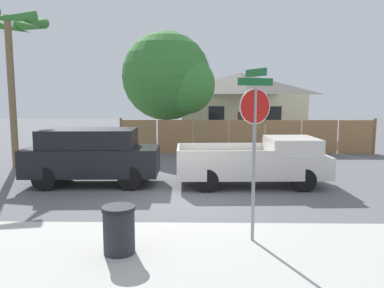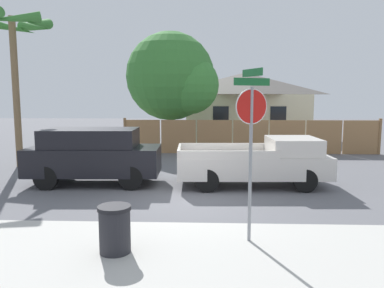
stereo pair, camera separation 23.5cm
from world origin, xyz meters
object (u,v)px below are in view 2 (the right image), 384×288
at_px(stop_sign, 251,127).
at_px(trash_bin, 115,229).
at_px(oak_tree, 174,78).
at_px(palm_tree, 13,36).
at_px(house, 244,104).
at_px(red_suv, 94,154).
at_px(orange_pickup, 258,162).

relative_size(stop_sign, trash_bin, 3.83).
height_order(oak_tree, palm_tree, oak_tree).
bearing_deg(house, oak_tree, -127.42).
relative_size(red_suv, orange_pickup, 0.89).
bearing_deg(red_suv, house, 64.03).
xyz_separation_m(red_suv, orange_pickup, (5.61, 0.01, -0.22)).
relative_size(palm_tree, trash_bin, 6.87).
distance_m(house, oak_tree, 7.69).
xyz_separation_m(oak_tree, palm_tree, (-6.20, -5.84, 1.46)).
distance_m(oak_tree, trash_bin, 14.98).
relative_size(house, orange_pickup, 1.73).
xyz_separation_m(house, stop_sign, (-1.83, -19.83, -0.03)).
bearing_deg(orange_pickup, oak_tree, 109.79).
bearing_deg(red_suv, orange_pickup, -2.04).
bearing_deg(red_suv, stop_sign, -48.11).
distance_m(palm_tree, red_suv, 6.85).
relative_size(house, oak_tree, 1.32).
height_order(palm_tree, red_suv, palm_tree).
bearing_deg(stop_sign, house, 60.36).
distance_m(red_suv, trash_bin, 6.02).
distance_m(house, stop_sign, 19.91).
height_order(house, trash_bin, house).
distance_m(orange_pickup, trash_bin, 6.64).
bearing_deg(trash_bin, house, 77.66).
height_order(house, red_suv, house).
distance_m(palm_tree, orange_pickup, 11.28).
distance_m(house, orange_pickup, 15.01).
relative_size(oak_tree, stop_sign, 1.87).
xyz_separation_m(oak_tree, stop_sign, (2.74, -13.86, -1.62)).
height_order(house, stop_sign, house).
bearing_deg(orange_pickup, red_suv, 177.96).
bearing_deg(palm_tree, house, 47.65).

